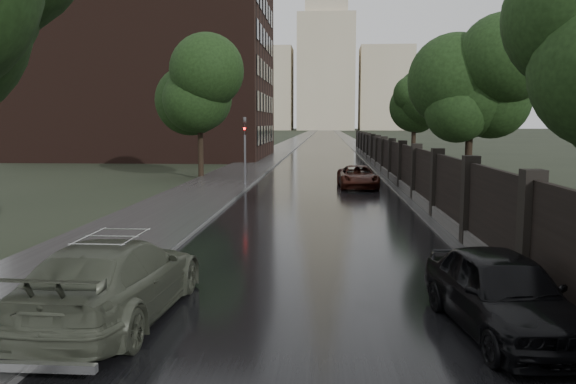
{
  "coord_description": "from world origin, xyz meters",
  "views": [
    {
      "loc": [
        0.32,
        -6.84,
        3.64
      ],
      "look_at": [
        -0.86,
        10.62,
        1.5
      ],
      "focal_mm": 35.0,
      "sensor_mm": 36.0,
      "label": 1
    }
  ],
  "objects": [
    {
      "name": "tree_right_c",
      "position": [
        7.5,
        40.0,
        4.95
      ],
      "size": [
        4.08,
        4.08,
        7.01
      ],
      "color": "black",
      "rests_on": "ground"
    },
    {
      "name": "traffic_light",
      "position": [
        -4.3,
        24.99,
        2.4
      ],
      "size": [
        0.16,
        0.32,
        4.0
      ],
      "color": "#59595E",
      "rests_on": "ground"
    },
    {
      "name": "sidewalk_left",
      "position": [
        -6.0,
        190.0,
        0.08
      ],
      "size": [
        4.0,
        420.0,
        0.16
      ],
      "primitive_type": "cube",
      "color": "#2D2D2D",
      "rests_on": "ground"
    },
    {
      "name": "brick_building",
      "position": [
        -18.0,
        52.0,
        10.0
      ],
      "size": [
        24.0,
        18.0,
        20.0
      ],
      "primitive_type": "cube",
      "color": "black",
      "rests_on": "ground"
    },
    {
      "name": "car_right_far",
      "position": [
        2.13,
        25.01,
        0.64
      ],
      "size": [
        2.32,
        4.68,
        1.27
      ],
      "primitive_type": "imported",
      "rotation": [
        0.0,
        0.0,
        0.04
      ],
      "color": "black",
      "rests_on": "ground"
    },
    {
      "name": "car_right_near",
      "position": [
        3.4,
        2.84,
        0.73
      ],
      "size": [
        2.28,
        4.46,
        1.45
      ],
      "primitive_type": "imported",
      "rotation": [
        0.0,
        0.0,
        0.14
      ],
      "color": "black",
      "rests_on": "ground"
    },
    {
      "name": "stalinist_tower",
      "position": [
        0.0,
        300.0,
        38.38
      ],
      "size": [
        92.0,
        30.0,
        159.0
      ],
      "color": "tan",
      "rests_on": "ground"
    },
    {
      "name": "verge_right",
      "position": [
        5.5,
        190.0,
        0.04
      ],
      "size": [
        3.0,
        420.0,
        0.08
      ],
      "primitive_type": "cube",
      "color": "#2D2D2D",
      "rests_on": "ground"
    },
    {
      "name": "fence_right",
      "position": [
        4.6,
        32.01,
        1.01
      ],
      "size": [
        0.45,
        75.72,
        2.7
      ],
      "color": "#383533",
      "rests_on": "ground"
    },
    {
      "name": "volga_sedan",
      "position": [
        -3.6,
        3.06,
        0.77
      ],
      "size": [
        2.34,
        5.36,
        1.53
      ],
      "primitive_type": "imported",
      "rotation": [
        0.0,
        0.0,
        3.1
      ],
      "color": "#454A3B",
      "rests_on": "ground"
    },
    {
      "name": "road",
      "position": [
        0.0,
        190.0,
        0.01
      ],
      "size": [
        8.0,
        420.0,
        0.02
      ],
      "primitive_type": "cube",
      "color": "black",
      "rests_on": "ground"
    },
    {
      "name": "tree_left_far",
      "position": [
        -8.0,
        30.0,
        5.24
      ],
      "size": [
        4.25,
        4.25,
        7.39
      ],
      "color": "black",
      "rests_on": "ground"
    },
    {
      "name": "tree_right_b",
      "position": [
        7.5,
        22.0,
        4.95
      ],
      "size": [
        4.08,
        4.08,
        7.01
      ],
      "color": "black",
      "rests_on": "ground"
    }
  ]
}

